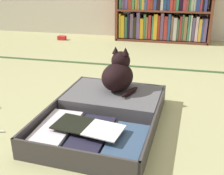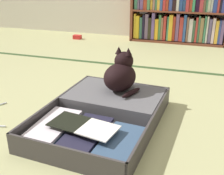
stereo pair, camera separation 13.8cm
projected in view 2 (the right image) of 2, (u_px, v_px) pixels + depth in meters
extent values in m
plane|color=tan|center=(115.00, 130.00, 1.59)|extent=(10.00, 10.00, 0.00)
cube|color=#324C27|center=(152.00, 68.00, 2.59)|extent=(4.80, 0.05, 0.00)
cube|color=brown|center=(134.00, 9.00, 3.54)|extent=(0.03, 0.26, 0.76)
cube|color=brown|center=(176.00, 41.00, 3.53)|extent=(1.12, 0.26, 0.02)
cube|color=brown|center=(179.00, 11.00, 3.38)|extent=(1.09, 0.26, 0.02)
cube|color=gold|center=(136.00, 25.00, 3.61)|extent=(0.02, 0.22, 0.30)
cube|color=yellow|center=(139.00, 26.00, 3.60)|extent=(0.04, 0.22, 0.28)
cube|color=#3C735D|center=(142.00, 27.00, 3.60)|extent=(0.03, 0.22, 0.26)
cube|color=black|center=(145.00, 26.00, 3.57)|extent=(0.02, 0.22, 0.29)
cube|color=slate|center=(148.00, 25.00, 3.57)|extent=(0.04, 0.22, 0.30)
cube|color=#2A2919|center=(151.00, 27.00, 3.56)|extent=(0.04, 0.22, 0.26)
cube|color=#695190|center=(154.00, 25.00, 3.53)|extent=(0.04, 0.22, 0.32)
cube|color=gold|center=(158.00, 28.00, 3.54)|extent=(0.04, 0.22, 0.25)
cube|color=#4C8851|center=(161.00, 26.00, 3.53)|extent=(0.03, 0.22, 0.30)
cube|color=#957155|center=(163.00, 27.00, 3.52)|extent=(0.02, 0.22, 0.27)
cube|color=#C33830|center=(166.00, 27.00, 3.51)|extent=(0.03, 0.22, 0.29)
cube|color=#3F7958|center=(168.00, 27.00, 3.49)|extent=(0.02, 0.22, 0.28)
cube|color=gold|center=(171.00, 27.00, 3.47)|extent=(0.04, 0.22, 0.31)
cube|color=#B63A26|center=(175.00, 27.00, 3.48)|extent=(0.03, 0.22, 0.29)
cube|color=slate|center=(178.00, 26.00, 3.46)|extent=(0.04, 0.22, 0.32)
cube|color=#B13530|center=(182.00, 28.00, 3.45)|extent=(0.04, 0.22, 0.29)
cube|color=#2E5291|center=(185.00, 27.00, 3.42)|extent=(0.03, 0.22, 0.32)
cube|color=#996E58|center=(188.00, 28.00, 3.43)|extent=(0.02, 0.22, 0.29)
cube|color=silver|center=(191.00, 29.00, 3.42)|extent=(0.04, 0.22, 0.27)
cube|color=#487858|center=(194.00, 30.00, 3.42)|extent=(0.03, 0.22, 0.25)
cube|color=#B53732|center=(197.00, 29.00, 3.40)|extent=(0.02, 0.22, 0.29)
cube|color=#457D5A|center=(199.00, 28.00, 3.39)|extent=(0.02, 0.22, 0.31)
cube|color=#A48458|center=(202.00, 29.00, 3.39)|extent=(0.04, 0.22, 0.29)
cube|color=#438B65|center=(205.00, 28.00, 3.37)|extent=(0.02, 0.22, 0.31)
cube|color=silver|center=(207.00, 29.00, 3.36)|extent=(0.02, 0.22, 0.31)
cube|color=slate|center=(210.00, 30.00, 3.36)|extent=(0.03, 0.22, 0.28)
cube|color=silver|center=(213.00, 29.00, 3.35)|extent=(0.03, 0.22, 0.29)
cube|color=gold|center=(216.00, 31.00, 3.34)|extent=(0.04, 0.22, 0.26)
cube|color=#30438F|center=(219.00, 31.00, 3.33)|extent=(0.02, 0.22, 0.27)
cube|color=slate|center=(222.00, 31.00, 3.31)|extent=(0.03, 0.22, 0.27)
cube|color=#3B3738|center=(85.00, 143.00, 1.46)|extent=(0.64, 0.47, 0.01)
cube|color=#3B3738|center=(63.00, 158.00, 1.26)|extent=(0.61, 0.05, 0.12)
cube|color=#3B3738|center=(36.00, 123.00, 1.54)|extent=(0.04, 0.43, 0.12)
cube|color=#3B3738|center=(141.00, 147.00, 1.34)|extent=(0.04, 0.43, 0.12)
cube|color=#4B4B5B|center=(85.00, 141.00, 1.46)|extent=(0.61, 0.45, 0.01)
cube|color=#3B3738|center=(115.00, 108.00, 1.83)|extent=(0.64, 0.47, 0.01)
cube|color=#3B3738|center=(126.00, 89.00, 1.99)|extent=(0.61, 0.05, 0.12)
cube|color=#3B3738|center=(74.00, 94.00, 1.91)|extent=(0.04, 0.43, 0.12)
cube|color=#3B3738|center=(161.00, 109.00, 1.70)|extent=(0.04, 0.43, 0.12)
cube|color=#4B4B5B|center=(115.00, 107.00, 1.82)|extent=(0.61, 0.45, 0.01)
cylinder|color=black|center=(102.00, 122.00, 1.64)|extent=(0.59, 0.06, 0.02)
cube|color=silver|center=(51.00, 132.00, 1.51)|extent=(0.20, 0.35, 0.02)
cube|color=navy|center=(53.00, 128.00, 1.51)|extent=(0.18, 0.32, 0.02)
cube|color=silver|center=(53.00, 124.00, 1.51)|extent=(0.18, 0.36, 0.02)
cube|color=gray|center=(86.00, 139.00, 1.45)|extent=(0.19, 0.33, 0.02)
cube|color=slate|center=(84.00, 137.00, 1.44)|extent=(0.19, 0.37, 0.02)
cube|color=#201E33|center=(86.00, 133.00, 1.44)|extent=(0.19, 0.38, 0.02)
cube|color=#B8AD95|center=(118.00, 147.00, 1.38)|extent=(0.19, 0.35, 0.02)
cube|color=navy|center=(120.00, 143.00, 1.38)|extent=(0.20, 0.34, 0.02)
cube|color=#364F6E|center=(120.00, 142.00, 1.36)|extent=(0.20, 0.36, 0.01)
cube|color=white|center=(98.00, 130.00, 1.39)|extent=(0.20, 0.19, 0.01)
cube|color=black|center=(74.00, 123.00, 1.47)|extent=(0.26, 0.20, 0.01)
cube|color=#5B5A5F|center=(115.00, 100.00, 1.80)|extent=(0.61, 0.44, 0.10)
torus|color=white|center=(112.00, 91.00, 1.82)|extent=(0.10, 0.10, 0.01)
cylinder|color=black|center=(103.00, 86.00, 2.03)|extent=(0.02, 0.02, 0.10)
cylinder|color=black|center=(148.00, 93.00, 1.92)|extent=(0.02, 0.02, 0.10)
cube|color=yellow|center=(76.00, 156.00, 1.24)|extent=(0.04, 0.00, 0.02)
cube|color=red|center=(82.00, 165.00, 1.25)|extent=(0.04, 0.00, 0.02)
ellipsoid|color=black|center=(120.00, 77.00, 1.79)|extent=(0.24, 0.27, 0.18)
ellipsoid|color=black|center=(124.00, 80.00, 1.86)|extent=(0.15, 0.11, 0.10)
sphere|color=black|center=(124.00, 61.00, 1.80)|extent=(0.12, 0.12, 0.12)
cone|color=black|center=(128.00, 51.00, 1.75)|extent=(0.05, 0.05, 0.05)
cone|color=black|center=(119.00, 50.00, 1.78)|extent=(0.05, 0.05, 0.05)
sphere|color=#DECA4C|center=(130.00, 59.00, 1.83)|extent=(0.02, 0.02, 0.02)
sphere|color=#DECA4C|center=(124.00, 58.00, 1.85)|extent=(0.02, 0.02, 0.02)
ellipsoid|color=black|center=(131.00, 93.00, 1.74)|extent=(0.10, 0.18, 0.03)
cube|color=red|center=(77.00, 37.00, 3.68)|extent=(0.10, 0.07, 0.05)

